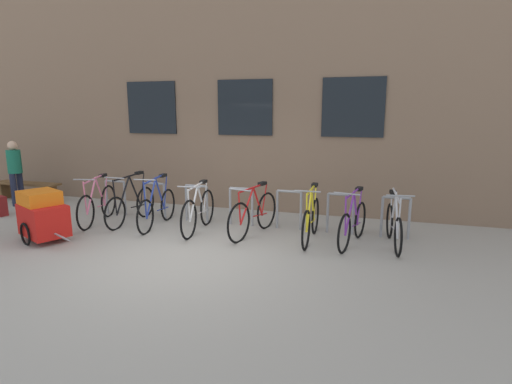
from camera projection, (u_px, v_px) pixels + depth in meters
ground_plane at (185, 254)px, 6.73m from camera, size 42.00×42.00×0.00m
storefront_building at (277, 73)px, 11.83m from camera, size 28.00×5.96×6.80m
bike_rack at (241, 203)px, 8.32m from camera, size 6.53×0.05×0.79m
bicycle_white at (198, 211)px, 7.94m from camera, size 0.44×1.73×0.99m
bicycle_red at (254, 214)px, 7.70m from camera, size 0.54×1.74×0.98m
bicycle_yellow at (311, 220)px, 7.35m from camera, size 0.44×1.69×1.03m
bicycle_blue at (157, 208)px, 8.26m from camera, size 0.44×1.74×1.07m
bicycle_pink at (98, 204)px, 8.54m from camera, size 0.54×1.74×1.03m
bicycle_purple at (353, 223)px, 7.15m from camera, size 0.51×1.63×1.02m
bicycle_black at (131, 205)px, 8.53m from camera, size 0.44×1.77×1.06m
bicycle_silver at (394, 225)px, 7.07m from camera, size 0.44×1.66×1.02m
bike_trailer at (43, 215)px, 7.35m from camera, size 1.45×0.92×0.92m
wooden_bench at (27, 187)px, 10.68m from camera, size 1.87×0.40×0.47m
person_by_bench at (15, 169)px, 10.01m from camera, size 0.32×0.36×1.60m
backpack at (0, 206)px, 9.11m from camera, size 0.33×0.28×0.44m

